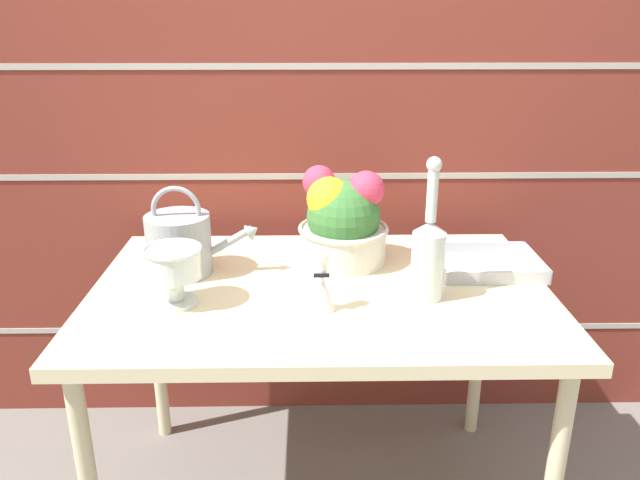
% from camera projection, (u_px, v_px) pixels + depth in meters
% --- Properties ---
extents(brick_wall, '(3.60, 0.08, 2.20)m').
position_uv_depth(brick_wall, '(317.00, 121.00, 2.08)').
color(brick_wall, maroon).
rests_on(brick_wall, ground_plane).
extents(patio_table, '(1.24, 0.82, 0.74)m').
position_uv_depth(patio_table, '(320.00, 308.00, 1.72)').
color(patio_table, beige).
rests_on(patio_table, ground_plane).
extents(watering_can, '(0.33, 0.18, 0.26)m').
position_uv_depth(watering_can, '(180.00, 243.00, 1.76)').
color(watering_can, '#93999E').
rests_on(watering_can, patio_table).
extents(crystal_pedestal_bowl, '(0.15, 0.15, 0.16)m').
position_uv_depth(crystal_pedestal_bowl, '(174.00, 267.00, 1.56)').
color(crystal_pedestal_bowl, silver).
rests_on(crystal_pedestal_bowl, patio_table).
extents(flower_planter, '(0.27, 0.27, 0.29)m').
position_uv_depth(flower_planter, '(342.00, 221.00, 1.83)').
color(flower_planter, beige).
rests_on(flower_planter, patio_table).
extents(glass_decanter, '(0.09, 0.09, 0.38)m').
position_uv_depth(glass_decanter, '(428.00, 253.00, 1.59)').
color(glass_decanter, silver).
rests_on(glass_decanter, patio_table).
extents(figurine_vase, '(0.07, 0.07, 0.16)m').
position_uv_depth(figurine_vase, '(322.00, 286.00, 1.55)').
color(figurine_vase, white).
rests_on(figurine_vase, patio_table).
extents(wire_tray, '(0.30, 0.24, 0.04)m').
position_uv_depth(wire_tray, '(486.00, 266.00, 1.81)').
color(wire_tray, '#B7B7BC').
rests_on(wire_tray, patio_table).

